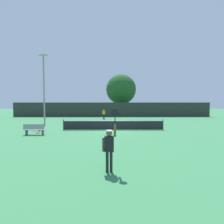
% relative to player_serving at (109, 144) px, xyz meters
% --- Properties ---
extents(ground_plane, '(120.00, 120.00, 0.00)m').
position_rel_player_serving_xyz_m(ground_plane, '(0.36, 11.36, -1.14)').
color(ground_plane, '#387F4C').
extents(tennis_net, '(10.33, 0.08, 1.07)m').
position_rel_player_serving_xyz_m(tennis_net, '(0.36, 11.36, -0.63)').
color(tennis_net, '#232328').
rests_on(tennis_net, ground).
extents(perimeter_fence, '(38.24, 0.12, 2.78)m').
position_rel_player_serving_xyz_m(perimeter_fence, '(0.36, 28.17, 0.25)').
color(perimeter_fence, '#2D332D').
rests_on(perimeter_fence, ground).
extents(player_serving, '(0.68, 0.40, 2.57)m').
position_rel_player_serving_xyz_m(player_serving, '(0.00, 0.00, 0.00)').
color(player_serving, black).
rests_on(player_serving, ground).
extents(player_receiving, '(0.57, 0.24, 1.65)m').
position_rel_player_serving_xyz_m(player_receiving, '(-1.06, 23.25, -0.13)').
color(player_receiving, yellow).
rests_on(player_receiving, ground).
extents(tennis_ball, '(0.07, 0.07, 0.07)m').
position_rel_player_serving_xyz_m(tennis_ball, '(-2.50, 13.61, -1.11)').
color(tennis_ball, '#CCE033').
rests_on(tennis_ball, ground).
extents(spare_racket, '(0.28, 0.52, 0.04)m').
position_rel_player_serving_xyz_m(spare_racket, '(-6.59, 9.48, -1.12)').
color(spare_racket, black).
rests_on(spare_racket, ground).
extents(courtside_bench, '(1.80, 0.44, 0.95)m').
position_rel_player_serving_xyz_m(courtside_bench, '(-6.55, 8.48, -0.66)').
color(courtside_bench, gray).
rests_on(courtside_bench, ground).
extents(light_pole, '(1.18, 0.28, 8.64)m').
position_rel_player_serving_xyz_m(light_pole, '(-7.82, 14.48, 3.75)').
color(light_pole, gray).
rests_on(light_pole, ground).
extents(large_tree, '(6.70, 6.70, 9.06)m').
position_rel_player_serving_xyz_m(large_tree, '(2.47, 33.88, 4.55)').
color(large_tree, brown).
rests_on(large_tree, ground).
extents(parked_car_near, '(2.18, 4.32, 1.69)m').
position_rel_player_serving_xyz_m(parked_car_near, '(-7.19, 33.32, -0.36)').
color(parked_car_near, white).
rests_on(parked_car_near, ground).
extents(parked_car_mid, '(2.40, 4.40, 1.69)m').
position_rel_player_serving_xyz_m(parked_car_mid, '(2.88, 36.45, -0.36)').
color(parked_car_mid, red).
rests_on(parked_car_mid, ground).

